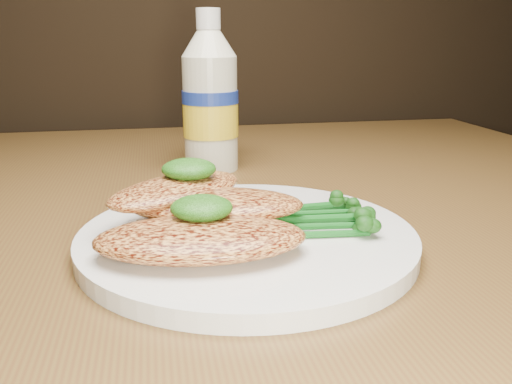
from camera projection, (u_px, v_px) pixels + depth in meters
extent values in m
cylinder|color=silver|center=(247.00, 238.00, 0.43)|extent=(0.27, 0.27, 0.01)
ellipsoid|color=#DA9145|center=(201.00, 238.00, 0.38)|extent=(0.16, 0.09, 0.02)
ellipsoid|color=#DA9145|center=(215.00, 205.00, 0.43)|extent=(0.15, 0.10, 0.02)
ellipsoid|color=#DA9145|center=(177.00, 190.00, 0.44)|extent=(0.14, 0.13, 0.02)
ellipsoid|color=#123407|center=(202.00, 208.00, 0.39)|extent=(0.05, 0.05, 0.02)
ellipsoid|color=#123407|center=(189.00, 169.00, 0.44)|extent=(0.05, 0.05, 0.02)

